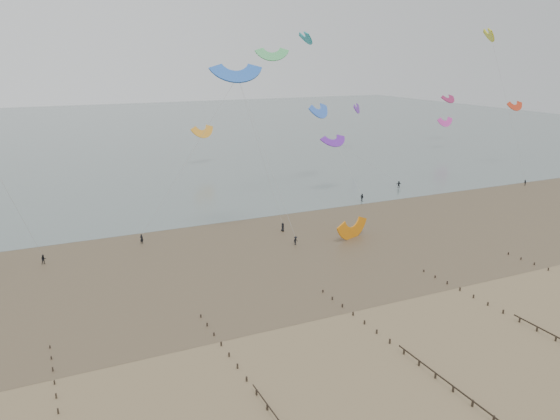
# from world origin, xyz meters

# --- Properties ---
(ground) EXTENTS (500.00, 500.00, 0.00)m
(ground) POSITION_xyz_m (0.00, 0.00, 0.00)
(ground) COLOR brown
(ground) RESTS_ON ground
(sea_and_shore) EXTENTS (500.00, 665.00, 0.03)m
(sea_and_shore) POSITION_xyz_m (-4.08, 34.40, 0.01)
(sea_and_shore) COLOR #475654
(sea_and_shore) RESTS_ON ground
(groynes) EXTENTS (72.16, 50.16, 1.00)m
(groynes) POSITION_xyz_m (4.00, -19.05, 0.47)
(groynes) COLOR black
(groynes) RESTS_ON ground
(kitesurfer_lead) EXTENTS (0.77, 0.75, 1.78)m
(kitesurfer_lead) POSITION_xyz_m (-14.97, 44.11, 0.89)
(kitesurfer_lead) COLOR black
(kitesurfer_lead) RESTS_ON ground
(kitesurfers) EXTENTS (160.53, 28.96, 1.83)m
(kitesurfers) POSITION_xyz_m (19.65, 46.98, 0.83)
(kitesurfers) COLOR black
(kitesurfers) RESTS_ON ground
(grounded_kite) EXTENTS (8.74, 7.82, 3.97)m
(grounded_kite) POSITION_xyz_m (20.86, 30.72, 0.00)
(grounded_kite) COLOR orange
(grounded_kite) RESTS_ON ground
(kites_airborne) EXTENTS (249.31, 101.80, 33.16)m
(kites_airborne) POSITION_xyz_m (-5.96, 81.04, 20.41)
(kites_airborne) COLOR blue
(kites_airborne) RESTS_ON ground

